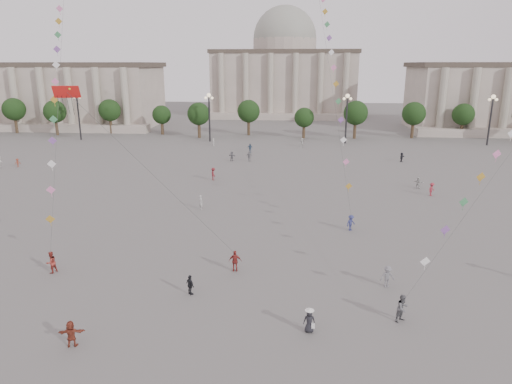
{
  "coord_description": "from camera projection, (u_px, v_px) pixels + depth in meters",
  "views": [
    {
      "loc": [
        3.74,
        -30.39,
        16.76
      ],
      "look_at": [
        0.21,
        12.0,
        4.8
      ],
      "focal_mm": 32.0,
      "sensor_mm": 36.0,
      "label": 1
    }
  ],
  "objects": [
    {
      "name": "hat_person",
      "position": [
        309.0,
        320.0,
        29.36
      ],
      "size": [
        0.81,
        0.6,
        1.69
      ],
      "color": "black",
      "rests_on": "ground"
    },
    {
      "name": "person_crowd_6",
      "position": [
        387.0,
        277.0,
        35.33
      ],
      "size": [
        1.24,
        0.87,
        1.75
      ],
      "primitive_type": "imported",
      "rotation": [
        0.0,
        0.0,
        0.21
      ],
      "color": "slate",
      "rests_on": "ground"
    },
    {
      "name": "person_crowd_0",
      "position": [
        250.0,
        148.0,
        89.08
      ],
      "size": [
        1.07,
        0.46,
        1.81
      ],
      "primitive_type": "imported",
      "rotation": [
        0.0,
        0.0,
        0.02
      ],
      "color": "#2F4A6A",
      "rests_on": "ground"
    },
    {
      "name": "dragon_kite",
      "position": [
        69.0,
        102.0,
        38.24
      ],
      "size": [
        8.33,
        1.77,
        19.52
      ],
      "color": "red",
      "rests_on": "ground"
    },
    {
      "name": "person_crowd_7",
      "position": [
        418.0,
        183.0,
        63.62
      ],
      "size": [
        1.5,
        1.2,
        1.6
      ],
      "primitive_type": "imported",
      "rotation": [
        0.0,
        0.0,
        2.57
      ],
      "color": "#B9B9B4",
      "rests_on": "ground"
    },
    {
      "name": "hall_central",
      "position": [
        284.0,
        72.0,
        154.11
      ],
      "size": [
        48.3,
        34.3,
        35.5
      ],
      "color": "#A19487",
      "rests_on": "ground"
    },
    {
      "name": "person_crowd_16",
      "position": [
        249.0,
        156.0,
        81.4
      ],
      "size": [
        1.09,
        0.6,
        1.76
      ],
      "primitive_type": "imported",
      "rotation": [
        0.0,
        0.0,
        6.11
      ],
      "color": "slate",
      "rests_on": "ground"
    },
    {
      "name": "lamp_post_far_east",
      "position": [
        492.0,
        111.0,
        95.56
      ],
      "size": [
        2.0,
        0.9,
        10.65
      ],
      "color": "#262628",
      "rests_on": "ground"
    },
    {
      "name": "tree_row",
      "position": [
        278.0,
        114.0,
        107.36
      ],
      "size": [
        137.12,
        5.12,
        8.0
      ],
      "color": "#36271B",
      "rests_on": "ground"
    },
    {
      "name": "kite_flyer_2",
      "position": [
        403.0,
        308.0,
        30.58
      ],
      "size": [
        1.19,
        1.15,
        1.93
      ],
      "primitive_type": "imported",
      "rotation": [
        0.0,
        0.0,
        0.65
      ],
      "color": "#58595C",
      "rests_on": "ground"
    },
    {
      "name": "person_crowd_8",
      "position": [
        432.0,
        189.0,
        59.93
      ],
      "size": [
        1.26,
        1.29,
        1.77
      ],
      "primitive_type": "imported",
      "rotation": [
        0.0,
        0.0,
        0.82
      ],
      "color": "maroon",
      "rests_on": "ground"
    },
    {
      "name": "person_crowd_1",
      "position": [
        0.0,
        162.0,
        76.67
      ],
      "size": [
        1.02,
        1.12,
        1.88
      ],
      "primitive_type": "imported",
      "rotation": [
        0.0,
        0.0,
        1.99
      ],
      "color": "silver",
      "rests_on": "ground"
    },
    {
      "name": "person_crowd_12",
      "position": [
        232.0,
        156.0,
        81.67
      ],
      "size": [
        1.59,
        1.2,
        1.68
      ],
      "primitive_type": "imported",
      "rotation": [
        0.0,
        0.0,
        2.62
      ],
      "color": "slate",
      "rests_on": "ground"
    },
    {
      "name": "kite_flyer_1",
      "position": [
        351.0,
        223.0,
        47.41
      ],
      "size": [
        1.24,
        1.17,
        1.69
      ],
      "primitive_type": "imported",
      "rotation": [
        0.0,
        0.0,
        0.68
      ],
      "color": "navy",
      "rests_on": "ground"
    },
    {
      "name": "tourist_1",
      "position": [
        190.0,
        285.0,
        34.18
      ],
      "size": [
        0.93,
        0.92,
        1.58
      ],
      "primitive_type": "imported",
      "rotation": [
        0.0,
        0.0,
        2.36
      ],
      "color": "black",
      "rests_on": "ground"
    },
    {
      "name": "person_crowd_13",
      "position": [
        201.0,
        202.0,
        54.39
      ],
      "size": [
        0.73,
        0.74,
        1.72
      ],
      "primitive_type": "imported",
      "rotation": [
        0.0,
        0.0,
        2.32
      ],
      "color": "#B7B6B2",
      "rests_on": "ground"
    },
    {
      "name": "person_crowd_17",
      "position": [
        213.0,
        174.0,
        68.06
      ],
      "size": [
        1.16,
        1.4,
        1.89
      ],
      "primitive_type": "imported",
      "rotation": [
        0.0,
        0.0,
        2.01
      ],
      "color": "maroon",
      "rests_on": "ground"
    },
    {
      "name": "person_crowd_2",
      "position": [
        18.0,
        163.0,
        76.64
      ],
      "size": [
        1.04,
        1.08,
        1.48
      ],
      "primitive_type": "imported",
      "rotation": [
        0.0,
        0.0,
        0.85
      ],
      "color": "brown",
      "rests_on": "ground"
    },
    {
      "name": "tourist_2",
      "position": [
        71.0,
        334.0,
        27.88
      ],
      "size": [
        1.65,
        0.84,
        1.7
      ],
      "primitive_type": "imported",
      "rotation": [
        0.0,
        0.0,
        3.36
      ],
      "color": "brown",
      "rests_on": "ground"
    },
    {
      "name": "person_crowd_9",
      "position": [
        402.0,
        157.0,
        80.79
      ],
      "size": [
        1.32,
        1.55,
        1.68
      ],
      "primitive_type": "imported",
      "rotation": [
        0.0,
        0.0,
        0.93
      ],
      "color": "black",
      "rests_on": "ground"
    },
    {
      "name": "person_crowd_4",
      "position": [
        302.0,
        143.0,
        95.37
      ],
      "size": [
        1.42,
        1.72,
        1.85
      ],
      "primitive_type": "imported",
      "rotation": [
        0.0,
        0.0,
        4.11
      ],
      "color": "silver",
      "rests_on": "ground"
    },
    {
      "name": "ground",
      "position": [
        240.0,
        297.0,
        33.99
      ],
      "size": [
        360.0,
        360.0,
        0.0
      ],
      "primitive_type": "plane",
      "color": "#5A5754",
      "rests_on": "ground"
    },
    {
      "name": "lamp_post_far_west",
      "position": [
        78.0,
        107.0,
        102.76
      ],
      "size": [
        2.0,
        0.9,
        10.65
      ],
      "color": "#262628",
      "rests_on": "ground"
    },
    {
      "name": "lamp_post_mid_east",
      "position": [
        347.0,
        109.0,
        97.96
      ],
      "size": [
        2.0,
        0.9,
        10.65
      ],
      "color": "#262628",
      "rests_on": "ground"
    },
    {
      "name": "hall_west",
      "position": [
        13.0,
        95.0,
        127.79
      ],
      "size": [
        84.0,
        26.22,
        17.2
      ],
      "color": "#A19487",
      "rests_on": "ground"
    },
    {
      "name": "tourist_0",
      "position": [
        235.0,
        261.0,
        38.01
      ],
      "size": [
        1.1,
        0.5,
        1.83
      ],
      "primitive_type": "imported",
      "rotation": [
        0.0,
        0.0,
        3.2
      ],
      "color": "maroon",
      "rests_on": "ground"
    },
    {
      "name": "kite_flyer_0",
      "position": [
        51.0,
        262.0,
        37.74
      ],
      "size": [
        1.03,
        1.12,
        1.87
      ],
      "primitive_type": "imported",
      "rotation": [
        0.0,
        0.0,
        4.26
      ],
      "color": "maroon",
      "rests_on": "ground"
    },
    {
      "name": "person_crowd_10",
      "position": [
        214.0,
        142.0,
        96.72
      ],
      "size": [
        0.46,
        0.62,
        1.55
      ],
      "primitive_type": "imported",
      "rotation": [
        0.0,
        0.0,
        1.73
      ],
      "color": "silver",
      "rests_on": "ground"
    },
    {
      "name": "lamp_post_mid_west",
      "position": [
        209.0,
        108.0,
        100.36
      ],
      "size": [
        2.0,
        0.9,
        10.65
      ],
      "color": "#262628",
      "rests_on": "ground"
    }
  ]
}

